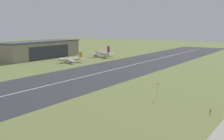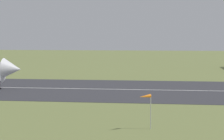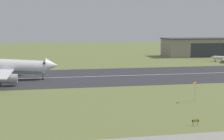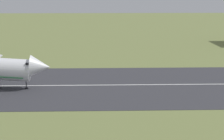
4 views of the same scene
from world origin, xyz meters
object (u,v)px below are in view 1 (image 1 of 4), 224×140
runway_sign (210,111)px  airplane_parked_west (70,59)px  airplane_parked_centre (102,53)px  windsock_pole (159,85)px

runway_sign → airplane_parked_west: bearing=56.8°
airplane_parked_west → airplane_parked_centre: 44.99m
airplane_parked_west → runway_sign: bearing=-123.2°
airplane_parked_west → airplane_parked_centre: (44.96, 1.74, 0.59)m
airplane_parked_west → windsock_pole: bearing=-125.0°
airplane_parked_west → airplane_parked_centre: bearing=2.2°
windsock_pole → runway_sign: windsock_pole is taller
airplane_parked_centre → runway_sign: (-122.26, -119.68, -1.99)m
runway_sign → windsock_pole: bearing=65.9°
airplane_parked_west → airplane_parked_centre: airplane_parked_centre is taller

